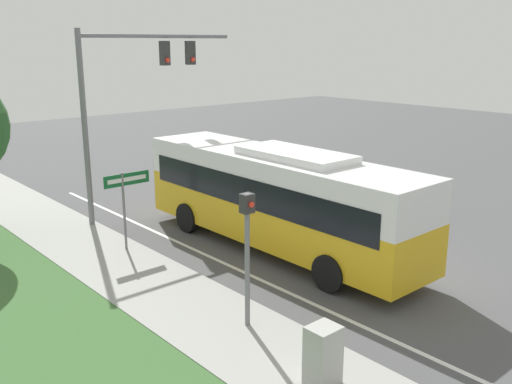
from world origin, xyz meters
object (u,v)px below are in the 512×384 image
bus (277,194)px  signal_gantry (131,86)px  pedestrian_signal (247,240)px  street_sign (126,195)px  utility_cabinet (323,355)px

bus → signal_gantry: bearing=105.0°
signal_gantry → pedestrian_signal: 10.30m
pedestrian_signal → street_sign: bearing=85.9°
bus → signal_gantry: size_ratio=1.54×
signal_gantry → street_sign: bearing=-124.1°
street_sign → bus: bearing=-38.4°
signal_gantry → pedestrian_signal: signal_gantry is taller
utility_cabinet → signal_gantry: bearing=76.3°
signal_gantry → street_sign: signal_gantry is taller
signal_gantry → utility_cabinet: size_ratio=5.88×
bus → street_sign: bus is taller
bus → utility_cabinet: 7.86m
pedestrian_signal → street_sign: 6.49m
bus → utility_cabinet: size_ratio=9.03×
bus → signal_gantry: signal_gantry is taller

